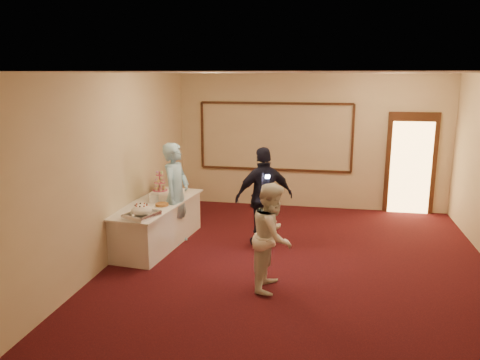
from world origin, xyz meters
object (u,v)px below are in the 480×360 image
plate_stack_b (174,193)px  tart (162,205)px  plate_stack_a (154,198)px  cupcake_stand (160,183)px  woman (272,236)px  man (176,194)px  pavlova_tray (142,212)px  guest (264,197)px  buffet_table (157,223)px

plate_stack_b → tart: plate_stack_b is taller
plate_stack_a → plate_stack_b: size_ratio=0.86×
cupcake_stand → woman: 3.31m
plate_stack_b → man: (0.12, -0.26, 0.05)m
man → pavlova_tray: bearing=174.8°
plate_stack_b → guest: guest is taller
woman → guest: (-0.34, 1.65, 0.12)m
pavlova_tray → tart: 0.67m
pavlova_tray → plate_stack_b: bearing=85.0°
guest → woman: bearing=76.5°
plate_stack_b → cupcake_stand: bearing=135.2°
plate_stack_b → woman: 2.69m
pavlova_tray → buffet_table: bearing=95.8°
plate_stack_a → tart: plate_stack_a is taller
pavlova_tray → man: (0.23, 1.02, 0.05)m
tart → man: (0.13, 0.37, 0.11)m
tart → plate_stack_a: bearing=135.1°
pavlova_tray → plate_stack_a: pavlova_tray is taller
buffet_table → cupcake_stand: bearing=105.8°
cupcake_stand → plate_stack_b: cupcake_stand is taller
pavlova_tray → plate_stack_a: bearing=99.0°
plate_stack_b → man: size_ratio=0.11×
plate_stack_b → guest: bearing=-4.0°
pavlova_tray → plate_stack_a: 0.90m
plate_stack_a → woman: size_ratio=0.12×
plate_stack_a → man: size_ratio=0.10×
pavlova_tray → man: size_ratio=0.35×
woman → guest: guest is taller
plate_stack_a → plate_stack_b: bearing=56.9°
man → guest: 1.56m
cupcake_stand → guest: 2.19m
woman → plate_stack_b: bearing=52.9°
cupcake_stand → guest: size_ratio=0.24×
cupcake_stand → man: 0.89m
pavlova_tray → plate_stack_b: pavlova_tray is taller
cupcake_stand → plate_stack_b: 0.62m
pavlova_tray → cupcake_stand: bearing=100.8°
plate_stack_a → woman: (2.27, -1.38, -0.08)m
tart → woman: (2.04, -1.14, -0.03)m
woman → tart: bearing=64.8°
plate_stack_a → plate_stack_b: plate_stack_b is taller
plate_stack_b → tart: 0.63m
plate_stack_a → guest: 1.95m
tart → pavlova_tray: bearing=-98.4°
buffet_table → plate_stack_b: plate_stack_b is taller
plate_stack_a → tart: (0.24, -0.24, -0.05)m
pavlova_tray → tart: pavlova_tray is taller
buffet_table → pavlova_tray: 0.99m
buffet_table → guest: bearing=9.0°
plate_stack_b → plate_stack_a: bearing=-123.1°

